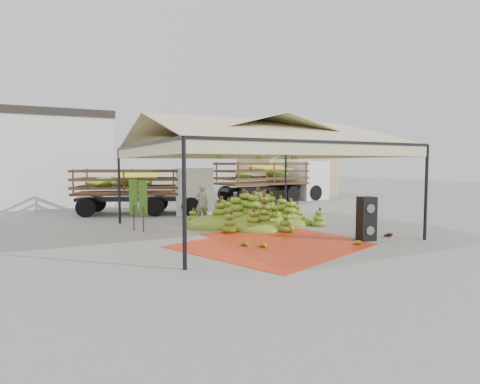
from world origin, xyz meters
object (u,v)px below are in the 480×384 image
truck_left (151,185)px  speaker_stack (366,219)px  truck_right (278,176)px  vendor (202,204)px  banana_heap (256,210)px

truck_left → speaker_stack: bearing=-45.0°
speaker_stack → truck_right: bearing=81.5°
vendor → truck_left: truck_left is taller
truck_left → truck_right: (9.16, 3.13, 0.22)m
speaker_stack → truck_left: size_ratio=0.20×
truck_left → truck_right: bearing=40.2°
vendor → truck_left: 3.98m
banana_heap → speaker_stack: (1.53, -4.42, 0.09)m
vendor → truck_left: bearing=-62.8°
truck_left → banana_heap: bearing=-41.4°
banana_heap → truck_left: (-2.77, 5.38, 0.77)m
banana_heap → truck_right: size_ratio=0.72×
vendor → banana_heap: bearing=146.6°
vendor → truck_right: size_ratio=0.20×
truck_right → truck_left: bearing=-166.4°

